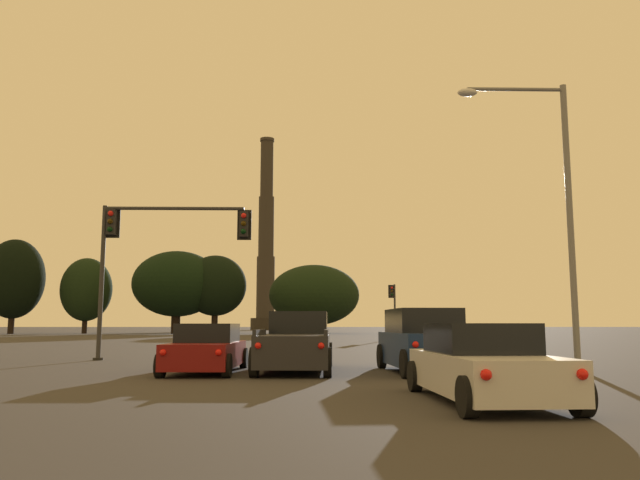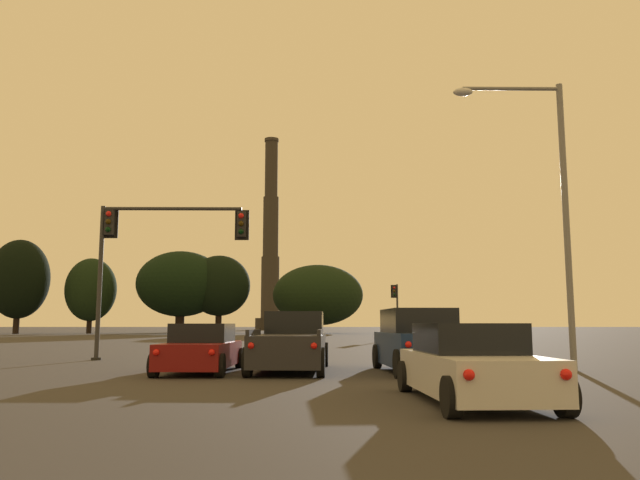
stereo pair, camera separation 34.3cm
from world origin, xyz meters
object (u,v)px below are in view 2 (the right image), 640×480
(suv_right_lane_front, at_px, (418,342))
(sedan_left_lane_front, at_px, (202,349))
(smokestack, at_px, (270,253))
(pickup_truck_center_lane_front, at_px, (291,344))
(street_lamp, at_px, (548,191))
(traffic_light_far_right, at_px, (396,303))
(sedan_right_lane_second, at_px, (471,365))
(traffic_light_overhead_left, at_px, (151,241))

(suv_right_lane_front, bearing_deg, sedan_left_lane_front, 174.92)
(suv_right_lane_front, height_order, smokestack, smokestack)
(pickup_truck_center_lane_front, relative_size, suv_right_lane_front, 1.12)
(sedan_left_lane_front, bearing_deg, pickup_truck_center_lane_front, 14.16)
(suv_right_lane_front, relative_size, street_lamp, 0.54)
(traffic_light_far_right, relative_size, smokestack, 0.11)
(smokestack, bearing_deg, sedan_right_lane_second, -84.60)
(suv_right_lane_front, bearing_deg, traffic_light_far_right, 80.66)
(sedan_right_lane_second, distance_m, smokestack, 137.71)
(suv_right_lane_front, xyz_separation_m, traffic_light_overhead_left, (-9.67, 6.54, 3.85))
(pickup_truck_center_lane_front, xyz_separation_m, traffic_light_far_right, (8.67, 40.45, 2.62))
(traffic_light_far_right, xyz_separation_m, street_lamp, (-0.53, -40.52, 2.19))
(traffic_light_overhead_left, height_order, street_lamp, street_lamp)
(suv_right_lane_front, distance_m, street_lamp, 6.49)
(sedan_right_lane_second, xyz_separation_m, smokestack, (-12.86, 135.99, 17.50))
(traffic_light_far_right, distance_m, smokestack, 90.71)
(street_lamp, xyz_separation_m, smokestack, (-17.46, 128.21, 12.55))
(sedan_left_lane_front, distance_m, smokestack, 130.11)
(sedan_left_lane_front, height_order, traffic_light_far_right, traffic_light_far_right)
(smokestack, bearing_deg, traffic_light_overhead_left, -88.41)
(sedan_right_lane_second, bearing_deg, smokestack, 93.27)
(sedan_right_lane_second, bearing_deg, traffic_light_overhead_left, 122.91)
(sedan_right_lane_second, xyz_separation_m, street_lamp, (4.60, 7.78, 4.95))
(pickup_truck_center_lane_front, distance_m, traffic_light_far_right, 41.46)
(sedan_right_lane_second, distance_m, pickup_truck_center_lane_front, 8.61)
(sedan_left_lane_front, height_order, traffic_light_overhead_left, traffic_light_overhead_left)
(street_lamp, bearing_deg, sedan_left_lane_front, -177.10)
(street_lamp, bearing_deg, traffic_light_overhead_left, 157.89)
(sedan_right_lane_second, relative_size, suv_right_lane_front, 0.96)
(sedan_right_lane_second, xyz_separation_m, suv_right_lane_front, (0.21, 6.95, 0.23))
(pickup_truck_center_lane_front, distance_m, street_lamp, 9.46)
(traffic_light_far_right, bearing_deg, street_lamp, -90.74)
(sedan_right_lane_second, bearing_deg, pickup_truck_center_lane_front, 112.18)
(suv_right_lane_front, bearing_deg, street_lamp, 8.13)
(sedan_left_lane_front, xyz_separation_m, smokestack, (-6.66, 128.75, 17.50))
(suv_right_lane_front, xyz_separation_m, street_lamp, (4.38, 0.83, 4.72))
(traffic_light_overhead_left, bearing_deg, street_lamp, -22.11)
(traffic_light_far_right, distance_m, traffic_light_overhead_left, 37.77)
(traffic_light_far_right, height_order, smokestack, smokestack)
(sedan_right_lane_second, relative_size, smokestack, 0.10)
(sedan_right_lane_second, height_order, smokestack, smokestack)
(suv_right_lane_front, height_order, sedan_left_lane_front, suv_right_lane_front)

